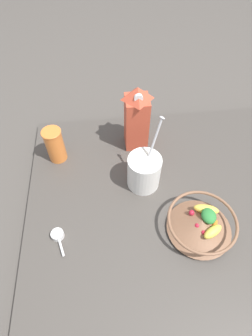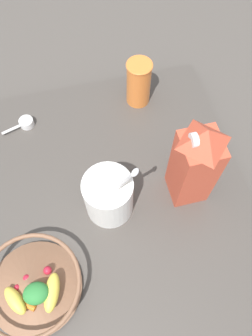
{
  "view_description": "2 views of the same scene",
  "coord_description": "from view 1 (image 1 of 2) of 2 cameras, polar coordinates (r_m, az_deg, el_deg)",
  "views": [
    {
      "loc": [
        -0.22,
        -0.39,
        0.85
      ],
      "look_at": [
        -0.16,
        0.18,
        0.1
      ],
      "focal_mm": 28.0,
      "sensor_mm": 36.0,
      "label": 1
    },
    {
      "loc": [
        0.2,
        0.12,
        0.83
      ],
      "look_at": [
        -0.17,
        0.21,
        0.09
      ],
      "focal_mm": 35.0,
      "sensor_mm": 36.0,
      "label": 2
    }
  ],
  "objects": [
    {
      "name": "ground_plane",
      "position": [
        0.96,
        10.94,
        -11.22
      ],
      "size": [
        6.0,
        6.0,
        0.0
      ],
      "primitive_type": "plane",
      "color": "#4C4742"
    },
    {
      "name": "countertop",
      "position": [
        0.95,
        11.1,
        -10.78
      ],
      "size": [
        1.04,
        1.04,
        0.03
      ],
      "color": "#47423D",
      "rests_on": "ground_plane"
    },
    {
      "name": "fruit_bowl",
      "position": [
        0.89,
        16.08,
        -11.58
      ],
      "size": [
        0.22,
        0.22,
        0.08
      ],
      "color": "brown",
      "rests_on": "countertop"
    },
    {
      "name": "milk_carton",
      "position": [
        1.02,
        2.31,
        10.83
      ],
      "size": [
        0.09,
        0.09,
        0.28
      ],
      "color": "#CC4C33",
      "rests_on": "countertop"
    },
    {
      "name": "yogurt_tub",
      "position": [
        0.93,
        3.95,
        -0.54
      ],
      "size": [
        0.12,
        0.12,
        0.28
      ],
      "color": "white",
      "rests_on": "countertop"
    },
    {
      "name": "drinking_cup",
      "position": [
        1.04,
        -15.23,
        4.95
      ],
      "size": [
        0.07,
        0.07,
        0.15
      ],
      "color": "orange",
      "rests_on": "countertop"
    },
    {
      "name": "measuring_scoop",
      "position": [
        0.9,
        -14.6,
        -14.1
      ],
      "size": [
        0.05,
        0.09,
        0.02
      ],
      "color": "white",
      "rests_on": "countertop"
    }
  ]
}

